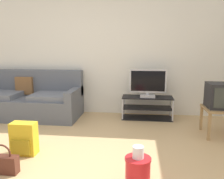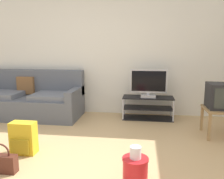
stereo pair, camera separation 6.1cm
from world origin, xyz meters
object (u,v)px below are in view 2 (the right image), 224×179
object	(u,v)px
backpack	(23,138)
crt_tv	(223,96)
couch	(30,100)
tv_stand	(148,108)
cleaning_bucket	(135,170)
side_table	(222,113)
flat_tv	(148,84)
handbag	(1,162)

from	to	relation	value
backpack	crt_tv	bearing A→B (deg)	30.00
couch	backpack	world-z (taller)	couch
tv_stand	cleaning_bucket	bearing A→B (deg)	-93.94
side_table	cleaning_bucket	world-z (taller)	side_table
flat_tv	cleaning_bucket	distance (m)	2.38
couch	tv_stand	xyz separation A→B (m)	(2.37, 0.13, -0.11)
backpack	handbag	xyz separation A→B (m)	(-0.01, -0.48, -0.09)
handbag	crt_tv	bearing A→B (deg)	28.22
tv_stand	cleaning_bucket	xyz separation A→B (m)	(-0.16, -2.33, -0.04)
flat_tv	backpack	world-z (taller)	flat_tv
couch	flat_tv	world-z (taller)	flat_tv
tv_stand	side_table	world-z (taller)	side_table
side_table	crt_tv	size ratio (longest dim) A/B	1.18
flat_tv	cleaning_bucket	bearing A→B (deg)	-93.98
couch	side_table	xyz separation A→B (m)	(3.49, -0.65, 0.05)
side_table	backpack	world-z (taller)	side_table
couch	side_table	bearing A→B (deg)	-10.55
tv_stand	handbag	world-z (taller)	tv_stand
couch	crt_tv	bearing A→B (deg)	-10.29
flat_tv	backpack	bearing A→B (deg)	-133.17
flat_tv	handbag	xyz separation A→B (m)	(-1.65, -2.23, -0.59)
couch	crt_tv	xyz separation A→B (m)	(3.49, -0.63, 0.31)
handbag	cleaning_bucket	distance (m)	1.50
tv_stand	backpack	bearing A→B (deg)	-132.81
backpack	side_table	bearing A→B (deg)	29.70
crt_tv	handbag	world-z (taller)	crt_tv
flat_tv	side_table	bearing A→B (deg)	-34.00
crt_tv	cleaning_bucket	world-z (taller)	crt_tv
couch	side_table	size ratio (longest dim) A/B	3.97
cleaning_bucket	backpack	bearing A→B (deg)	159.24
side_table	backpack	bearing A→B (deg)	-160.22
tv_stand	handbag	xyz separation A→B (m)	(-1.65, -2.25, -0.10)
tv_stand	crt_tv	world-z (taller)	crt_tv
couch	crt_tv	distance (m)	3.57
tv_stand	handbag	size ratio (longest dim) A/B	2.81
side_table	crt_tv	bearing A→B (deg)	90.00
crt_tv	backpack	world-z (taller)	crt_tv
crt_tv	backpack	xyz separation A→B (m)	(-2.76, -1.01, -0.44)
tv_stand	cleaning_bucket	world-z (taller)	tv_stand
couch	handbag	world-z (taller)	couch
handbag	cleaning_bucket	xyz separation A→B (m)	(1.49, -0.08, 0.06)
tv_stand	handbag	distance (m)	2.79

